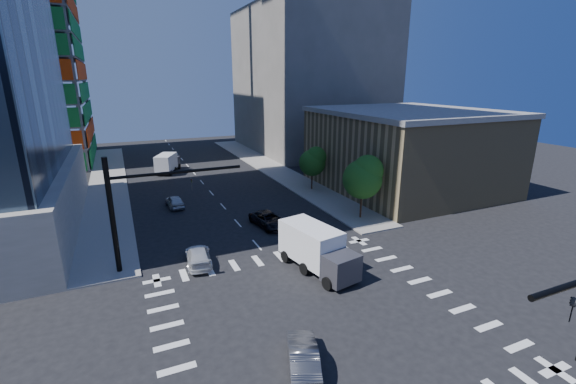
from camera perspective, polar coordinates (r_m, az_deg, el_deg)
ground at (r=25.74m, az=4.77°, el=-17.98°), size 160.00×160.00×0.00m
road_markings at (r=25.74m, az=4.77°, el=-17.97°), size 20.00×20.00×0.01m
sidewalk_ne at (r=64.47m, az=-2.43°, el=3.56°), size 5.00×60.00×0.15m
sidewalk_nw at (r=60.29m, az=-25.12°, el=1.06°), size 5.00×60.00×0.15m
commercial_building at (r=54.58m, az=17.13°, el=6.07°), size 20.50×22.50×10.60m
bg_building_ne at (r=82.46m, az=3.23°, el=16.14°), size 24.00×30.00×28.00m
signal_mast_nw at (r=31.33m, az=-22.06°, el=-1.53°), size 10.20×0.40×9.00m
tree_south at (r=40.96m, az=11.21°, el=2.28°), size 4.16×4.16×6.82m
tree_north at (r=51.26m, az=3.78°, el=4.61°), size 3.54×3.52×5.78m
car_nb_far at (r=39.30m, az=-2.86°, el=-4.12°), size 3.15×5.40×1.41m
car_sb_near at (r=32.49m, az=-13.14°, el=-9.21°), size 2.49×4.93×1.37m
car_sb_mid at (r=46.93m, az=-16.44°, el=-1.33°), size 1.95×4.19×1.39m
car_sb_cross at (r=21.70m, az=2.24°, el=-23.14°), size 2.93×4.58×1.43m
box_truck_near at (r=30.24m, az=4.64°, el=-9.06°), size 4.02×6.98×3.44m
box_truck_far at (r=64.69m, az=-17.33°, el=4.00°), size 4.61×6.25×3.01m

